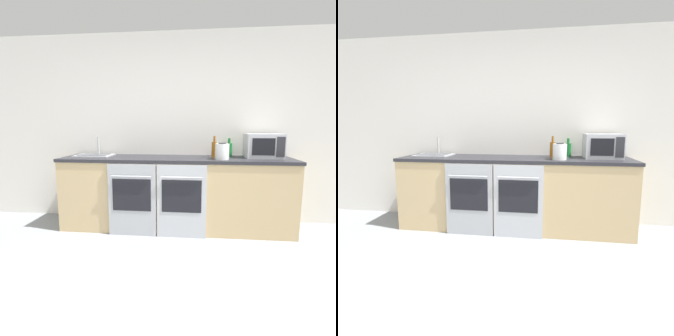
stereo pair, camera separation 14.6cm
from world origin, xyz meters
The scene contains 10 objects.
wall_back centered at (0.00, 2.40, 1.30)m, with size 10.00×0.06×2.60m.
counter_back centered at (0.00, 2.04, 0.47)m, with size 2.97×0.68×0.94m.
oven_left centered at (-0.51, 1.70, 0.45)m, with size 0.59×0.06×0.89m.
oven_right centered at (0.10, 1.70, 0.45)m, with size 0.59×0.06×0.89m.
microwave centered at (1.11, 2.13, 1.09)m, with size 0.45×0.36×0.30m.
bottle_clear centered at (0.54, 2.28, 1.02)m, with size 0.07×0.07×0.20m.
bottle_green centered at (0.70, 2.28, 1.03)m, with size 0.08×0.08×0.24m.
bottle_amber centered at (0.49, 2.10, 1.05)m, with size 0.07×0.07×0.28m.
kettle centered at (0.57, 1.90, 1.04)m, with size 0.17×0.17×0.20m.
sink centered at (-1.12, 2.12, 0.95)m, with size 0.48×0.39×0.25m.
Camera 1 is at (0.25, -1.32, 1.33)m, focal length 28.00 mm.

